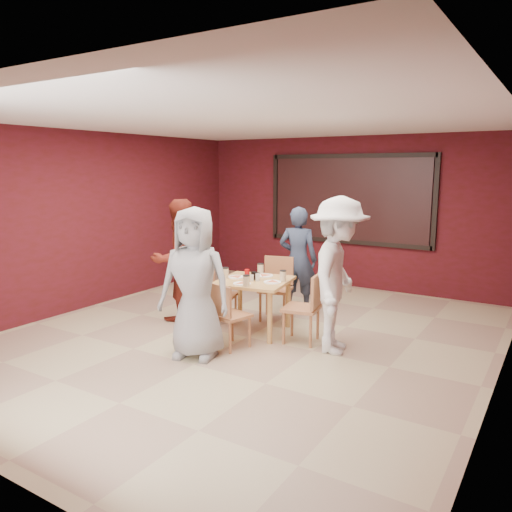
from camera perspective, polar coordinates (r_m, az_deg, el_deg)
The scene contains 11 objects.
floor at distance 6.73m, azimuth -1.03°, elevation -9.24°, with size 7.00×7.00×0.00m, color #C2B386.
window_blinds at distance 9.45m, azimuth 10.50°, elevation 6.39°, with size 3.00×0.02×1.50m, color black.
dining_table at distance 6.77m, azimuth -0.26°, elevation -3.45°, with size 1.07×1.07×0.88m.
chair_front at distance 6.19m, azimuth -3.36°, elevation -6.43°, with size 0.48×0.48×0.83m.
chair_back at distance 7.43m, azimuth 2.39°, elevation -3.23°, with size 0.54×0.54×0.92m.
chair_left at distance 7.24m, azimuth -4.47°, elevation -4.03°, with size 0.50×0.50×0.82m.
chair_right at distance 6.41m, azimuth 5.86°, elevation -5.49°, with size 0.51×0.51×0.90m.
diner_front at distance 5.88m, azimuth -6.98°, elevation -3.08°, with size 0.87×0.57×1.79m, color #969696.
diner_back at distance 7.75m, azimuth 4.82°, elevation -0.41°, with size 0.60×0.39×1.64m, color #2D3850.
diner_left at distance 7.39m, azimuth -8.82°, elevation -0.46°, with size 0.87×0.67×1.78m, color maroon.
diner_right at distance 6.06m, azimuth 9.37°, elevation -2.22°, with size 1.23×0.70×1.90m, color white.
Camera 1 is at (3.47, -5.32, 2.22)m, focal length 35.00 mm.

